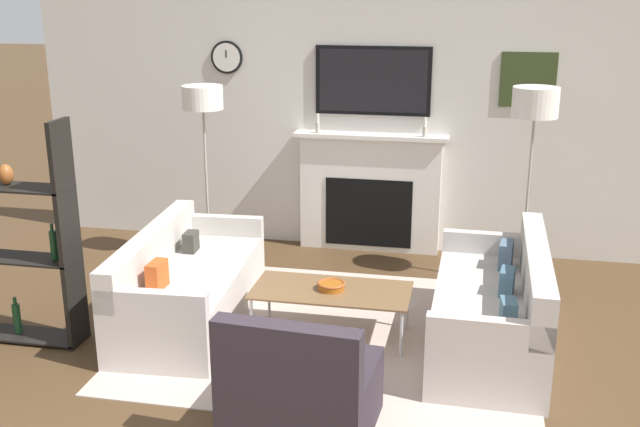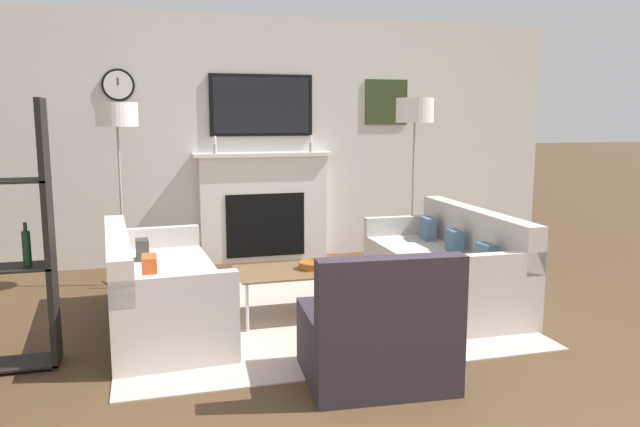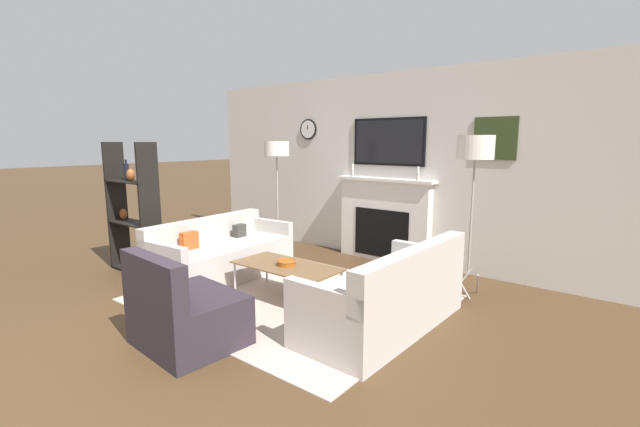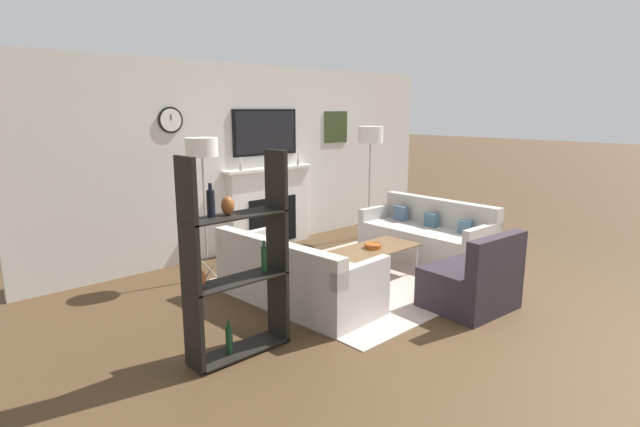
{
  "view_description": "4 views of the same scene",
  "coord_description": "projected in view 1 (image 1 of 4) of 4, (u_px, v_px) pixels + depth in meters",
  "views": [
    {
      "loc": [
        0.95,
        -2.68,
        2.63
      ],
      "look_at": [
        -0.23,
        3.22,
        0.8
      ],
      "focal_mm": 42.0,
      "sensor_mm": 36.0,
      "label": 1
    },
    {
      "loc": [
        -1.28,
        -2.18,
        1.62
      ],
      "look_at": [
        0.23,
        3.14,
        0.75
      ],
      "focal_mm": 35.0,
      "sensor_mm": 36.0,
      "label": 2
    },
    {
      "loc": [
        3.11,
        -0.76,
        1.74
      ],
      "look_at": [
        -0.08,
        3.23,
        0.88
      ],
      "focal_mm": 24.0,
      "sensor_mm": 36.0,
      "label": 3
    },
    {
      "loc": [
        -4.52,
        -1.32,
        2.07
      ],
      "look_at": [
        -0.33,
        3.17,
        0.78
      ],
      "focal_mm": 28.0,
      "sensor_mm": 36.0,
      "label": 4
    }
  ],
  "objects": [
    {
      "name": "area_rug",
      "position": [
        334.0,
        332.0,
        5.91
      ],
      "size": [
        3.05,
        2.56,
        0.01
      ],
      "color": "#B7A295",
      "rests_on": "ground_plane"
    },
    {
      "name": "couch_left",
      "position": [
        187.0,
        288.0,
        6.06
      ],
      "size": [
        0.92,
        1.91,
        0.75
      ],
      "color": "#BAB2AA",
      "rests_on": "ground_plane"
    },
    {
      "name": "coffee_table",
      "position": [
        331.0,
        292.0,
        5.75
      ],
      "size": [
        1.22,
        0.58,
        0.4
      ],
      "color": "brown",
      "rests_on": "ground_plane"
    },
    {
      "name": "shelf_unit",
      "position": [
        16.0,
        238.0,
        5.59
      ],
      "size": [
        0.89,
        0.28,
        1.73
      ],
      "color": "black",
      "rests_on": "ground_plane"
    },
    {
      "name": "floor_lamp_left",
      "position": [
        203.0,
        101.0,
        6.99
      ],
      "size": [
        0.38,
        0.38,
        1.75
      ],
      "color": "#9E998E",
      "rests_on": "ground_plane"
    },
    {
      "name": "decorative_bowl",
      "position": [
        331.0,
        285.0,
        5.74
      ],
      "size": [
        0.21,
        0.21,
        0.06
      ],
      "color": "#9C5015",
      "rests_on": "coffee_table"
    },
    {
      "name": "floor_lamp_right",
      "position": [
        535.0,
        105.0,
        6.41
      ],
      "size": [
        0.4,
        0.4,
        1.81
      ],
      "color": "#9E998E",
      "rests_on": "ground_plane"
    },
    {
      "name": "couch_right",
      "position": [
        494.0,
        312.0,
        5.6
      ],
      "size": [
        0.84,
        1.87,
        0.82
      ],
      "color": "#BAB2AA",
      "rests_on": "ground_plane"
    },
    {
      "name": "fireplace_wall",
      "position": [
        372.0,
        130.0,
        7.55
      ],
      "size": [
        7.06,
        0.28,
        2.7
      ],
      "color": "silver",
      "rests_on": "ground_plane"
    },
    {
      "name": "armchair",
      "position": [
        300.0,
        392.0,
        4.52
      ],
      "size": [
        0.92,
        0.81,
        0.84
      ],
      "color": "#2D252C",
      "rests_on": "ground_plane"
    }
  ]
}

